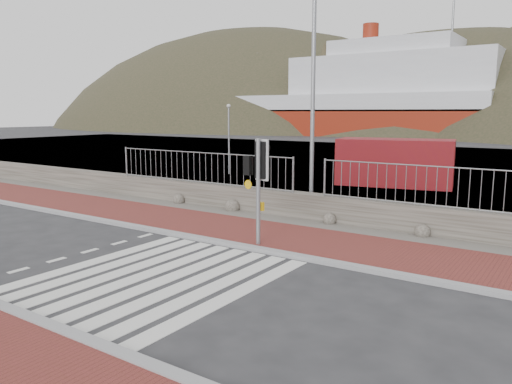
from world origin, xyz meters
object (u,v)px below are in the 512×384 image
Objects in this scene: traffic_signal_far at (257,169)px; streetlight at (316,79)px; shipping_container at (395,162)px; ferry at (352,101)px.

traffic_signal_far is 5.40m from streetlight.
streetlight is 9.57m from shipping_container.
streetlight is (24.39, -59.86, -0.59)m from ferry.
streetlight is at bearing -73.80° from traffic_signal_far.
traffic_signal_far reaches higher than shipping_container.
ferry reaches higher than shipping_container.
streetlight is at bearing -67.83° from ferry.
shipping_container is at bearing -64.50° from ferry.
shipping_container is at bearing 114.33° from streetlight.
ferry is at bearing 136.08° from streetlight.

